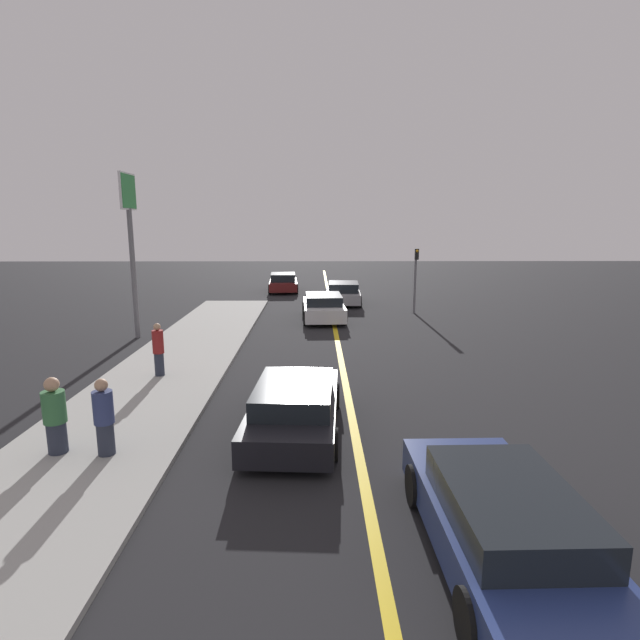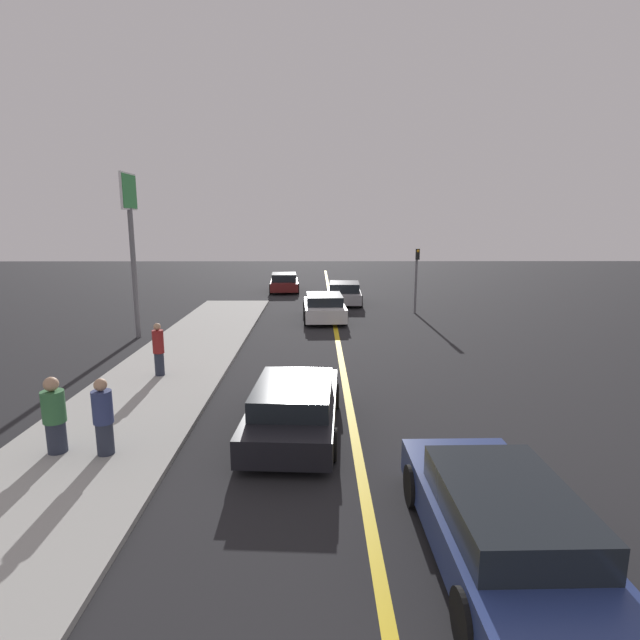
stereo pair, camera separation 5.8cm
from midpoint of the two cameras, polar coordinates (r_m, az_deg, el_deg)
The scene contains 12 objects.
road_center_line at distance 19.23m, azimuth 2.20°, elevation -2.83°, with size 0.20×60.00×0.01m.
sidewalk_left at distance 16.16m, azimuth -17.00°, elevation -5.84°, with size 3.61×28.29×0.12m.
car_near_right_lane at distance 7.73m, azimuth 20.12°, elevation -20.99°, with size 2.01×4.62×1.24m.
car_ahead_center at distance 11.33m, azimuth -2.84°, elevation -9.84°, with size 2.18×4.68×1.18m.
car_far_distant at distance 23.98m, azimuth 0.55°, elevation 1.48°, with size 2.13×4.30×1.26m.
car_parked_left_lot at distance 28.81m, azimuth 2.83°, elevation 3.08°, with size 2.16×4.08×1.26m.
car_oncoming_far at distance 33.95m, azimuth -4.06°, elevation 4.28°, with size 2.13×4.00×1.26m.
pedestrian_mid_group at distance 10.80m, azimuth -23.39°, elevation -10.16°, with size 0.39×0.39×1.56m.
pedestrian_far_standing at distance 11.30m, azimuth -27.95°, elevation -9.66°, with size 0.44×0.44×1.56m.
pedestrian_by_sign at distance 15.62m, azimuth -17.87°, elevation -3.21°, with size 0.33×0.33×1.59m.
traffic_light at distance 26.00m, azimuth 11.03°, elevation 5.29°, with size 0.18×0.40×3.33m.
roadside_sign at distance 21.25m, azimuth -20.78°, elevation 10.63°, with size 0.20×1.55×6.51m.
Camera 2 is at (-0.83, -0.65, 4.63)m, focal length 28.00 mm.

